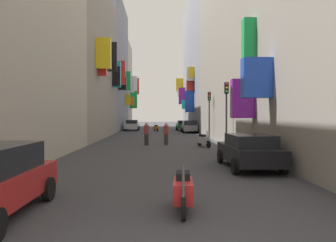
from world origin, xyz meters
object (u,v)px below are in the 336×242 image
(scooter_silver, at_px, (204,140))
(pedestrian_near_left, at_px, (166,134))
(parked_car_grey, at_px, (189,126))
(parked_car_silver, at_px, (132,125))
(parked_car_black, at_px, (249,150))
(pedestrian_crossing, at_px, (146,134))
(traffic_light_far_corner, at_px, (226,103))
(parked_car_green, at_px, (183,125))
(traffic_light_near_corner, at_px, (209,107))
(scooter_orange, at_px, (156,128))
(scooter_red, at_px, (183,190))

(scooter_silver, xyz_separation_m, pedestrian_near_left, (-2.55, 1.64, 0.35))
(parked_car_grey, bearing_deg, parked_car_silver, 143.11)
(parked_car_black, relative_size, scooter_silver, 2.31)
(parked_car_silver, xyz_separation_m, pedestrian_crossing, (2.83, -21.90, 0.04))
(parked_car_silver, height_order, parked_car_grey, parked_car_grey)
(traffic_light_far_corner, bearing_deg, parked_car_silver, 108.66)
(parked_car_green, relative_size, parked_car_grey, 1.03)
(scooter_silver, distance_m, traffic_light_near_corner, 6.84)
(scooter_orange, bearing_deg, traffic_light_near_corner, -71.75)
(traffic_light_near_corner, bearing_deg, parked_car_silver, 115.73)
(traffic_light_far_corner, bearing_deg, parked_car_grey, 91.86)
(parked_car_green, height_order, pedestrian_crossing, pedestrian_crossing)
(parked_car_green, relative_size, pedestrian_near_left, 2.57)
(parked_car_green, distance_m, parked_car_grey, 6.13)
(scooter_orange, bearing_deg, parked_car_black, -82.34)
(parked_car_green, relative_size, scooter_silver, 2.34)
(parked_car_green, relative_size, scooter_orange, 2.22)
(scooter_orange, distance_m, pedestrian_crossing, 19.44)
(parked_car_black, height_order, traffic_light_far_corner, traffic_light_far_corner)
(parked_car_black, bearing_deg, traffic_light_near_corner, 86.86)
(scooter_silver, bearing_deg, parked_car_silver, 106.32)
(parked_car_green, height_order, scooter_silver, parked_car_green)
(scooter_silver, relative_size, traffic_light_near_corner, 0.42)
(scooter_red, xyz_separation_m, pedestrian_near_left, (0.04, 16.00, 0.35))
(scooter_orange, distance_m, traffic_light_far_corner, 22.40)
(parked_car_green, height_order, traffic_light_near_corner, traffic_light_near_corner)
(pedestrian_crossing, xyz_separation_m, traffic_light_near_corner, (5.39, 4.85, 2.07))
(scooter_red, height_order, traffic_light_far_corner, traffic_light_far_corner)
(pedestrian_near_left, bearing_deg, parked_car_black, -73.32)
(parked_car_green, xyz_separation_m, scooter_orange, (-3.85, -2.91, -0.29))
(parked_car_black, distance_m, traffic_light_far_corner, 8.19)
(parked_car_green, bearing_deg, scooter_red, -94.54)
(pedestrian_crossing, height_order, traffic_light_far_corner, traffic_light_far_corner)
(parked_car_black, relative_size, traffic_light_near_corner, 0.98)
(parked_car_green, xyz_separation_m, parked_car_grey, (0.32, -6.12, 0.03))
(parked_car_green, height_order, traffic_light_far_corner, traffic_light_far_corner)
(pedestrian_crossing, xyz_separation_m, traffic_light_far_corner, (5.35, -2.32, 2.13))
(pedestrian_crossing, bearing_deg, traffic_light_far_corner, -23.43)
(traffic_light_near_corner, bearing_deg, parked_car_black, -93.14)
(pedestrian_near_left, height_order, traffic_light_near_corner, traffic_light_near_corner)
(parked_car_green, height_order, parked_car_grey, parked_car_grey)
(parked_car_grey, bearing_deg, traffic_light_near_corner, -86.77)
(scooter_silver, height_order, pedestrian_near_left, pedestrian_near_left)
(parked_car_silver, xyz_separation_m, pedestrian_near_left, (4.27, -21.65, 0.03))
(parked_car_silver, relative_size, scooter_red, 2.26)
(parked_car_silver, distance_m, pedestrian_near_left, 22.06)
(parked_car_silver, height_order, pedestrian_crossing, pedestrian_crossing)
(scooter_silver, relative_size, pedestrian_crossing, 1.08)
(parked_car_green, relative_size, traffic_light_near_corner, 0.99)
(parked_car_grey, xyz_separation_m, scooter_red, (-3.35, -31.96, -0.33))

